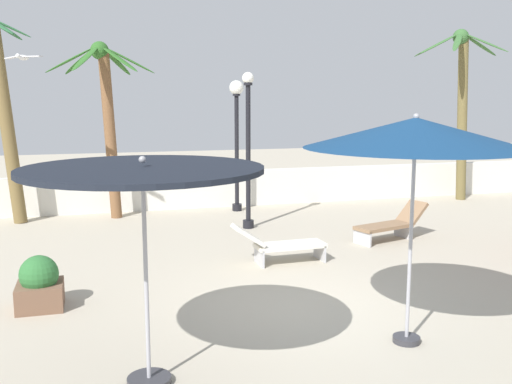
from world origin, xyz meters
The scene contains 13 objects.
ground_plane centered at (0.00, 0.00, 0.00)m, with size 56.00×56.00×0.00m, color #B2A893.
boundary_wall centered at (0.00, 9.17, 0.54)m, with size 25.20×0.30×1.09m, color silver.
patio_umbrella_1 centered at (-2.62, -1.51, 2.37)m, with size 2.66×2.66×2.65m.
patio_umbrella_2 centered at (0.85, -1.28, 2.82)m, with size 2.89×2.89×3.08m.
palm_tree_0 centered at (-5.34, 8.34, 3.41)m, with size 2.23×2.23×5.53m.
palm_tree_1 centered at (-2.71, 8.33, 3.00)m, with size 2.87×2.52×4.74m.
palm_tree_2 centered at (8.19, 8.26, 3.37)m, with size 3.01×2.60×5.39m.
lamp_post_0 centered at (0.61, 6.08, 2.08)m, with size 0.29×0.29×3.89m.
lamp_post_1 centered at (0.89, 8.38, 2.47)m, with size 0.41×0.41×3.76m.
lounge_chair_0 centered at (3.48, 3.95, 0.39)m, with size 1.97×1.07×0.84m.
lounge_chair_1 centered at (0.36, 2.82, 0.40)m, with size 1.89×0.61×0.83m.
seagull_0 centered at (-4.56, 6.52, 4.18)m, with size 0.88×0.72×0.14m.
planter centered at (-4.03, 1.45, 0.38)m, with size 0.70×0.70×0.85m.
Camera 1 is at (-3.15, -7.92, 3.28)m, focal length 40.91 mm.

